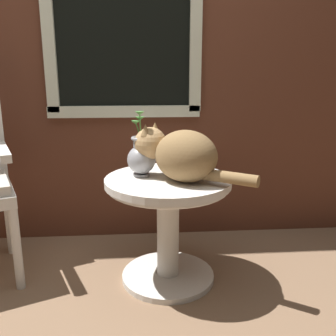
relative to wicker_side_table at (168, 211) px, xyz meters
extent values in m
plane|color=#7F6047|center=(-0.23, -0.25, -0.38)|extent=(6.00, 6.00, 0.00)
cube|color=#562D1E|center=(-0.23, 0.59, 0.92)|extent=(4.00, 0.04, 2.60)
cube|color=beige|center=(-0.22, 0.55, 0.44)|extent=(0.93, 0.03, 0.07)
cube|color=beige|center=(-0.65, 0.55, 0.99)|extent=(0.07, 0.03, 1.09)
cube|color=beige|center=(0.21, 0.55, 0.99)|extent=(0.07, 0.03, 1.09)
cube|color=black|center=(-0.22, 0.57, 0.99)|extent=(0.84, 0.01, 1.07)
cylinder|color=silver|center=(0.00, 0.00, -0.37)|extent=(0.48, 0.48, 0.03)
cylinder|color=silver|center=(0.00, 0.00, -0.11)|extent=(0.11, 0.11, 0.49)
cylinder|color=silver|center=(0.00, 0.00, 0.16)|extent=(0.63, 0.63, 0.03)
torus|color=silver|center=(0.00, 0.00, 0.13)|extent=(0.60, 0.60, 0.02)
cylinder|color=silver|center=(-0.75, -0.03, -0.17)|extent=(0.04, 0.04, 0.43)
cylinder|color=silver|center=(-0.92, 0.36, -0.17)|extent=(0.04, 0.04, 0.43)
cube|color=silver|center=(-0.84, 0.16, 0.29)|extent=(0.22, 0.42, 0.04)
ellipsoid|color=olive|center=(0.08, -0.07, 0.30)|extent=(0.39, 0.38, 0.25)
sphere|color=tan|center=(-0.08, 0.04, 0.34)|extent=(0.16, 0.16, 0.16)
cone|color=olive|center=(-0.06, 0.08, 0.41)|extent=(0.05, 0.05, 0.06)
cone|color=olive|center=(-0.11, 0.00, 0.41)|extent=(0.05, 0.05, 0.06)
cylinder|color=olive|center=(0.26, -0.19, 0.22)|extent=(0.26, 0.20, 0.05)
cylinder|color=#99999E|center=(-0.13, 0.05, 0.18)|extent=(0.08, 0.08, 0.01)
ellipsoid|color=#99999E|center=(-0.13, 0.05, 0.26)|extent=(0.14, 0.14, 0.14)
cylinder|color=#99999E|center=(-0.13, 0.05, 0.34)|extent=(0.08, 0.08, 0.05)
torus|color=#99999E|center=(-0.13, 0.05, 0.36)|extent=(0.10, 0.10, 0.02)
cylinder|color=#47893D|center=(-0.14, 0.06, 0.40)|extent=(0.03, 0.02, 0.08)
cone|color=#47893D|center=(-0.15, 0.06, 0.44)|extent=(0.04, 0.04, 0.02)
cylinder|color=#47893D|center=(-0.13, 0.06, 0.41)|extent=(0.01, 0.03, 0.10)
cone|color=#47893D|center=(-0.13, 0.08, 0.46)|extent=(0.04, 0.04, 0.02)
cylinder|color=#47893D|center=(-0.13, 0.03, 0.43)|extent=(0.01, 0.04, 0.13)
cone|color=#47893D|center=(-0.13, 0.02, 0.49)|extent=(0.04, 0.04, 0.02)
camera|label=1|loc=(-0.13, -1.76, 0.68)|focal=39.68mm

